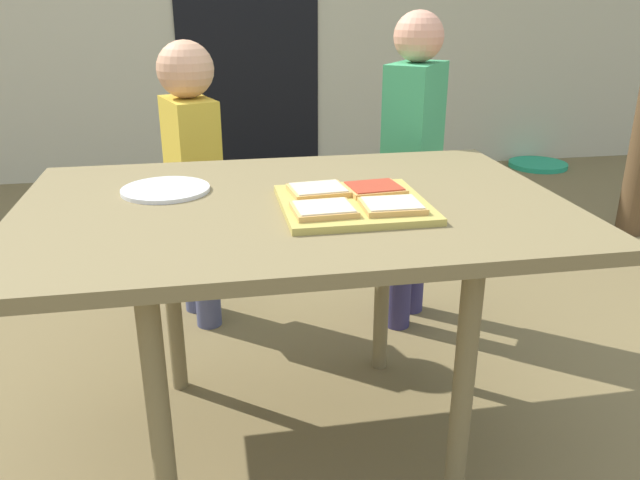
{
  "coord_description": "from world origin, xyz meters",
  "views": [
    {
      "loc": [
        -0.19,
        -1.39,
        1.13
      ],
      "look_at": [
        0.06,
        0.0,
        0.58
      ],
      "focal_mm": 35.37,
      "sensor_mm": 36.0,
      "label": 1
    }
  ],
  "objects": [
    {
      "name": "pizza_slice_near_right",
      "position": [
        0.19,
        -0.14,
        0.7
      ],
      "size": [
        0.13,
        0.11,
        0.02
      ],
      "color": "#D9A153",
      "rests_on": "cutting_board"
    },
    {
      "name": "child_left",
      "position": [
        -0.24,
        0.77,
        0.58
      ],
      "size": [
        0.21,
        0.27,
        1.0
      ],
      "color": "#4A4E6F",
      "rests_on": "ground"
    },
    {
      "name": "cutting_board",
      "position": [
        0.13,
        -0.07,
        0.69
      ],
      "size": [
        0.32,
        0.31,
        0.02
      ],
      "primitive_type": "cube",
      "color": "tan",
      "rests_on": "dining_table"
    },
    {
      "name": "ground_plane",
      "position": [
        0.0,
        0.0,
        0.0
      ],
      "size": [
        16.0,
        16.0,
        0.0
      ],
      "primitive_type": "plane",
      "color": "olive"
    },
    {
      "name": "child_right",
      "position": [
        0.5,
        0.63,
        0.62
      ],
      "size": [
        0.26,
        0.27,
        1.09
      ],
      "color": "#37315A",
      "rests_on": "ground"
    },
    {
      "name": "dining_table",
      "position": [
        0.0,
        0.0,
        0.62
      ],
      "size": [
        1.26,
        0.85,
        0.68
      ],
      "color": "olive",
      "rests_on": "ground"
    },
    {
      "name": "house_door",
      "position": [
        0.11,
        2.81,
        1.0
      ],
      "size": [
        0.9,
        0.02,
        2.0
      ],
      "primitive_type": "cube",
      "color": "black",
      "rests_on": "ground"
    },
    {
      "name": "garden_hose_coil",
      "position": [
        2.11,
        2.6,
        0.02
      ],
      "size": [
        0.4,
        0.4,
        0.03
      ],
      "primitive_type": "cylinder",
      "color": "#24A570",
      "rests_on": "ground"
    },
    {
      "name": "pizza_slice_far_left",
      "position": [
        0.06,
        0.0,
        0.7
      ],
      "size": [
        0.14,
        0.12,
        0.02
      ],
      "color": "#D9A153",
      "rests_on": "cutting_board"
    },
    {
      "name": "pizza_slice_near_left",
      "position": [
        0.04,
        -0.14,
        0.7
      ],
      "size": [
        0.13,
        0.12,
        0.02
      ],
      "color": "#D9A153",
      "rests_on": "cutting_board"
    },
    {
      "name": "pizza_slice_far_right",
      "position": [
        0.19,
        -0.01,
        0.7
      ],
      "size": [
        0.14,
        0.12,
        0.02
      ],
      "color": "#D9A153",
      "rests_on": "cutting_board"
    },
    {
      "name": "plate_white_left",
      "position": [
        -0.3,
        0.13,
        0.69
      ],
      "size": [
        0.21,
        0.21,
        0.01
      ],
      "primitive_type": "cylinder",
      "color": "silver",
      "rests_on": "dining_table"
    }
  ]
}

